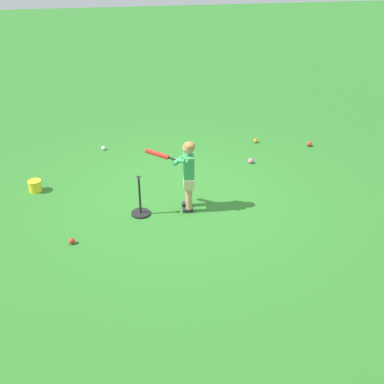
{
  "coord_description": "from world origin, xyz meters",
  "views": [
    {
      "loc": [
        0.86,
        6.47,
        3.73
      ],
      "look_at": [
        -0.1,
        0.7,
        0.45
      ],
      "focal_mm": 44.77,
      "sensor_mm": 36.0,
      "label": 1
    }
  ],
  "objects_px": {
    "toy_bucket": "(35,186)",
    "play_ball_far_right": "(72,241)",
    "child_batter": "(186,170)",
    "play_ball_midfield": "(251,161)",
    "play_ball_by_bucket": "(309,144)",
    "play_ball_behind_batter": "(103,148)",
    "batting_tee": "(140,208)",
    "play_ball_far_left": "(256,141)"
  },
  "relations": [
    {
      "from": "child_batter",
      "to": "play_ball_far_right",
      "type": "distance_m",
      "value": 1.88
    },
    {
      "from": "play_ball_midfield",
      "to": "play_ball_far_left",
      "type": "xyz_separation_m",
      "value": [
        -0.34,
        -0.88,
        -0.0
      ]
    },
    {
      "from": "play_ball_midfield",
      "to": "play_ball_far_left",
      "type": "relative_size",
      "value": 1.12
    },
    {
      "from": "play_ball_far_left",
      "to": "batting_tee",
      "type": "relative_size",
      "value": 0.13
    },
    {
      "from": "play_ball_midfield",
      "to": "play_ball_by_bucket",
      "type": "distance_m",
      "value": 1.42
    },
    {
      "from": "play_ball_far_left",
      "to": "play_ball_behind_batter",
      "type": "distance_m",
      "value": 2.94
    },
    {
      "from": "play_ball_far_right",
      "to": "batting_tee",
      "type": "relative_size",
      "value": 0.14
    },
    {
      "from": "child_batter",
      "to": "play_ball_by_bucket",
      "type": "bearing_deg",
      "value": -144.82
    },
    {
      "from": "play_ball_far_left",
      "to": "toy_bucket",
      "type": "distance_m",
      "value": 4.22
    },
    {
      "from": "toy_bucket",
      "to": "play_ball_by_bucket",
      "type": "bearing_deg",
      "value": -169.07
    },
    {
      "from": "child_batter",
      "to": "play_ball_behind_batter",
      "type": "height_order",
      "value": "child_batter"
    },
    {
      "from": "play_ball_by_bucket",
      "to": "play_ball_behind_batter",
      "type": "relative_size",
      "value": 1.22
    },
    {
      "from": "child_batter",
      "to": "batting_tee",
      "type": "height_order",
      "value": "child_batter"
    },
    {
      "from": "play_ball_by_bucket",
      "to": "play_ball_midfield",
      "type": "bearing_deg",
      "value": 22.34
    },
    {
      "from": "play_ball_far_left",
      "to": "play_ball_by_bucket",
      "type": "distance_m",
      "value": 1.03
    },
    {
      "from": "play_ball_midfield",
      "to": "play_ball_by_bucket",
      "type": "xyz_separation_m",
      "value": [
        -1.31,
        -0.54,
        0.0
      ]
    },
    {
      "from": "batting_tee",
      "to": "play_ball_midfield",
      "type": "bearing_deg",
      "value": -145.79
    },
    {
      "from": "play_ball_midfield",
      "to": "toy_bucket",
      "type": "distance_m",
      "value": 3.7
    },
    {
      "from": "toy_bucket",
      "to": "child_batter",
      "type": "bearing_deg",
      "value": 158.08
    },
    {
      "from": "play_ball_behind_batter",
      "to": "toy_bucket",
      "type": "distance_m",
      "value": 1.8
    },
    {
      "from": "play_ball_by_bucket",
      "to": "toy_bucket",
      "type": "bearing_deg",
      "value": 10.93
    },
    {
      "from": "child_batter",
      "to": "play_ball_far_left",
      "type": "distance_m",
      "value": 2.87
    },
    {
      "from": "play_ball_far_left",
      "to": "batting_tee",
      "type": "distance_m",
      "value": 3.31
    },
    {
      "from": "play_ball_by_bucket",
      "to": "batting_tee",
      "type": "relative_size",
      "value": 0.15
    },
    {
      "from": "play_ball_midfield",
      "to": "play_ball_far_right",
      "type": "bearing_deg",
      "value": 33.43
    },
    {
      "from": "play_ball_behind_batter",
      "to": "batting_tee",
      "type": "distance_m",
      "value": 2.47
    },
    {
      "from": "child_batter",
      "to": "play_ball_behind_batter",
      "type": "relative_size",
      "value": 14.07
    },
    {
      "from": "child_batter",
      "to": "play_ball_by_bucket",
      "type": "relative_size",
      "value": 11.49
    },
    {
      "from": "play_ball_far_right",
      "to": "play_ball_by_bucket",
      "type": "relative_size",
      "value": 0.89
    },
    {
      "from": "child_batter",
      "to": "play_ball_midfield",
      "type": "distance_m",
      "value": 2.02
    },
    {
      "from": "toy_bucket",
      "to": "play_ball_far_right",
      "type": "bearing_deg",
      "value": 112.39
    },
    {
      "from": "play_ball_far_right",
      "to": "toy_bucket",
      "type": "xyz_separation_m",
      "value": [
        0.65,
        -1.57,
        0.06
      ]
    },
    {
      "from": "child_batter",
      "to": "play_ball_far_left",
      "type": "height_order",
      "value": "child_batter"
    },
    {
      "from": "child_batter",
      "to": "play_ball_midfield",
      "type": "relative_size",
      "value": 11.84
    },
    {
      "from": "toy_bucket",
      "to": "batting_tee",
      "type": "bearing_deg",
      "value": 148.68
    },
    {
      "from": "play_ball_far_left",
      "to": "play_ball_by_bucket",
      "type": "height_order",
      "value": "play_ball_by_bucket"
    },
    {
      "from": "play_ball_far_right",
      "to": "play_ball_far_left",
      "type": "bearing_deg",
      "value": -139.53
    },
    {
      "from": "play_ball_far_left",
      "to": "play_ball_behind_batter",
      "type": "relative_size",
      "value": 1.06
    },
    {
      "from": "child_batter",
      "to": "play_ball_by_bucket",
      "type": "distance_m",
      "value": 3.33
    },
    {
      "from": "play_ball_midfield",
      "to": "batting_tee",
      "type": "height_order",
      "value": "batting_tee"
    },
    {
      "from": "play_ball_behind_batter",
      "to": "play_ball_midfield",
      "type": "bearing_deg",
      "value": 158.7
    },
    {
      "from": "play_ball_behind_batter",
      "to": "play_ball_by_bucket",
      "type": "bearing_deg",
      "value": 173.09
    }
  ]
}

